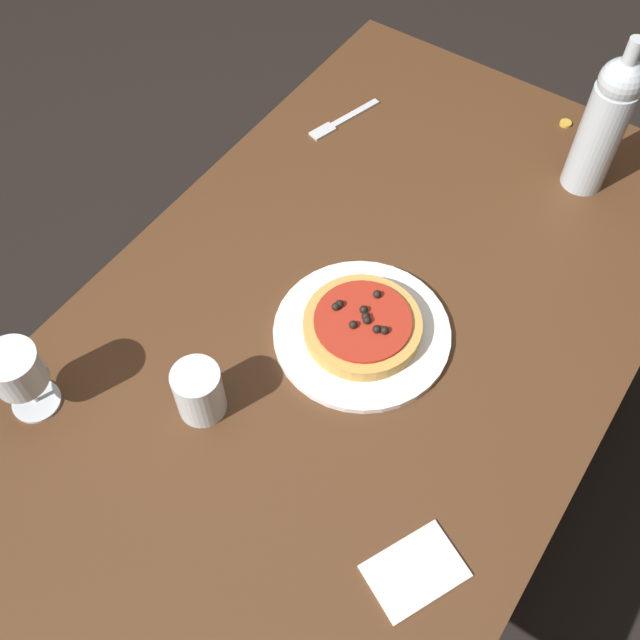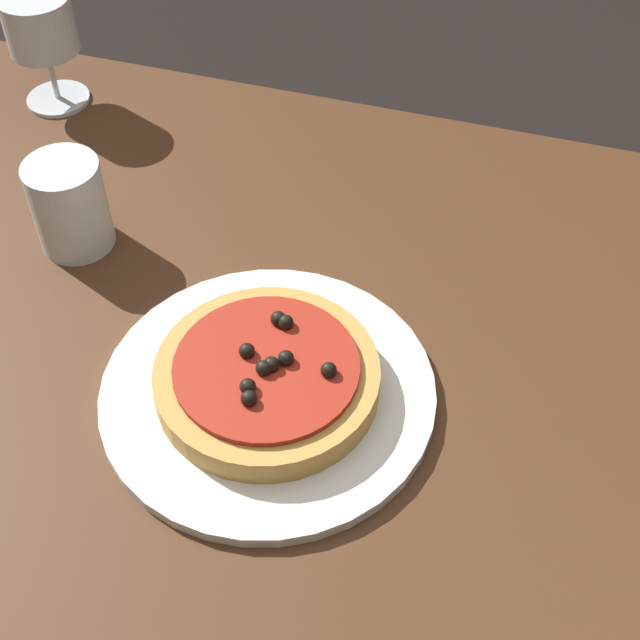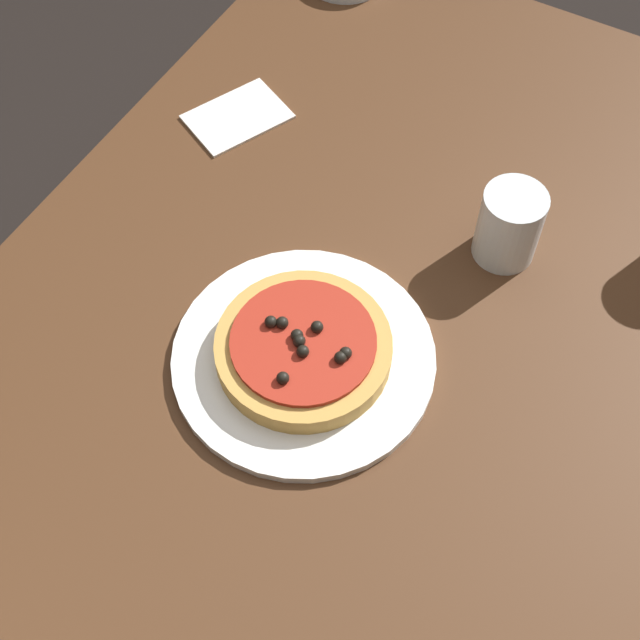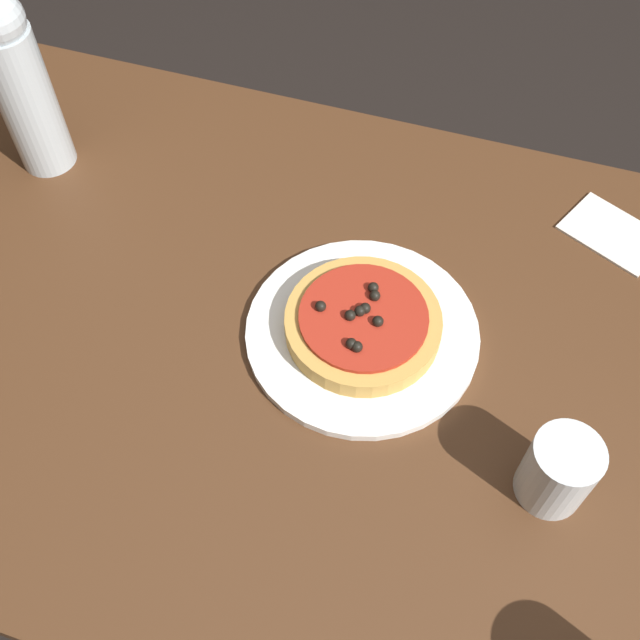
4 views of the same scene
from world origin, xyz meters
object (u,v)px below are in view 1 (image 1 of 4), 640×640
(wine_glass, at_px, (17,371))
(water_cup, at_px, (199,392))
(wine_bottle, at_px, (604,123))
(fork, at_px, (341,121))
(pizza, at_px, (362,325))
(bottle_cap, at_px, (566,123))
(dinner_plate, at_px, (362,333))
(dining_table, at_px, (352,348))

(wine_glass, bearing_deg, water_cup, -57.37)
(wine_glass, height_order, water_cup, wine_glass)
(wine_bottle, relative_size, fork, 1.83)
(wine_glass, xyz_separation_m, water_cup, (0.14, -0.22, -0.05))
(pizza, distance_m, bottle_cap, 0.68)
(water_cup, relative_size, fork, 0.56)
(dinner_plate, relative_size, wine_bottle, 0.93)
(pizza, bearing_deg, dinner_plate, -139.41)
(wine_glass, relative_size, wine_bottle, 0.43)
(fork, bearing_deg, wine_bottle, 120.74)
(pizza, bearing_deg, wine_glass, 138.19)
(wine_bottle, height_order, bottle_cap, wine_bottle)
(wine_glass, distance_m, fork, 0.82)
(wine_glass, distance_m, wine_bottle, 1.07)
(dining_table, height_order, wine_bottle, wine_bottle)
(dining_table, xyz_separation_m, wine_glass, (-0.41, 0.33, 0.18))
(dining_table, relative_size, fork, 8.48)
(wine_bottle, relative_size, bottle_cap, 13.23)
(wine_bottle, height_order, fork, wine_bottle)
(dining_table, xyz_separation_m, dinner_plate, (-0.02, -0.02, 0.09))
(pizza, bearing_deg, fork, 37.29)
(fork, height_order, bottle_cap, bottle_cap)
(dinner_plate, distance_m, fork, 0.52)
(wine_glass, bearing_deg, bottle_cap, -21.58)
(water_cup, bearing_deg, pizza, -27.58)
(dinner_plate, height_order, fork, dinner_plate)
(dining_table, height_order, bottle_cap, bottle_cap)
(wine_bottle, bearing_deg, dinner_plate, 163.46)
(wine_glass, height_order, wine_bottle, wine_bottle)
(wine_glass, xyz_separation_m, wine_bottle, (0.93, -0.51, 0.05))
(wine_glass, height_order, bottle_cap, wine_glass)
(wine_bottle, distance_m, bottle_cap, 0.22)
(water_cup, distance_m, fork, 0.70)
(wine_glass, bearing_deg, dining_table, -38.72)
(pizza, height_order, water_cup, water_cup)
(wine_bottle, xyz_separation_m, water_cup, (-0.79, 0.29, -0.10))
(dinner_plate, distance_m, wine_bottle, 0.58)
(dining_table, height_order, dinner_plate, dinner_plate)
(wine_glass, relative_size, fork, 0.78)
(pizza, relative_size, wine_bottle, 0.62)
(dining_table, relative_size, bottle_cap, 61.23)
(pizza, relative_size, bottle_cap, 8.18)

